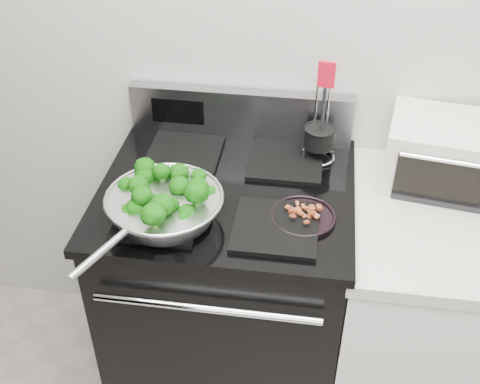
% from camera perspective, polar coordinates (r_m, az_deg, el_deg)
% --- Properties ---
extents(back_wall, '(4.00, 0.02, 2.70)m').
position_cam_1_polar(back_wall, '(1.95, 9.30, 15.07)').
color(back_wall, '#B3B1AA').
rests_on(back_wall, ground).
extents(gas_range, '(0.79, 0.69, 1.13)m').
position_cam_1_polar(gas_range, '(2.18, -1.11, -9.40)').
color(gas_range, black).
rests_on(gas_range, floor).
extents(counter, '(0.62, 0.68, 0.92)m').
position_cam_1_polar(counter, '(2.22, 16.98, -11.40)').
color(counter, white).
rests_on(counter, floor).
extents(skillet, '(0.34, 0.51, 0.07)m').
position_cam_1_polar(skillet, '(1.73, -7.19, -1.29)').
color(skillet, silver).
rests_on(skillet, gas_range).
extents(broccoli_pile, '(0.27, 0.27, 0.09)m').
position_cam_1_polar(broccoli_pile, '(1.72, -7.19, -0.74)').
color(broccoli_pile, black).
rests_on(broccoli_pile, skillet).
extents(bacon_plate, '(0.19, 0.19, 0.04)m').
position_cam_1_polar(bacon_plate, '(1.75, 6.01, -2.09)').
color(bacon_plate, black).
rests_on(bacon_plate, gas_range).
extents(utensil_holder, '(0.11, 0.11, 0.35)m').
position_cam_1_polar(utensil_holder, '(1.98, 7.48, 4.72)').
color(utensil_holder, silver).
rests_on(utensil_holder, gas_range).
extents(toaster_oven, '(0.40, 0.33, 0.21)m').
position_cam_1_polar(toaster_oven, '(2.00, 19.03, 3.44)').
color(toaster_oven, beige).
rests_on(toaster_oven, counter).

